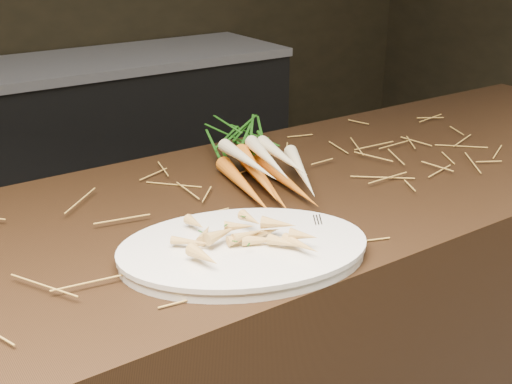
# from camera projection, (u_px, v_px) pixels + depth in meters

# --- Properties ---
(main_counter) EXTENTS (2.40, 0.70, 0.90)m
(main_counter) POSITION_uv_depth(u_px,v_px,m) (281.00, 365.00, 1.52)
(main_counter) COLOR black
(main_counter) RESTS_ON ground
(back_counter) EXTENTS (1.82, 0.62, 0.84)m
(back_counter) POSITION_uv_depth(u_px,v_px,m) (103.00, 144.00, 3.12)
(back_counter) COLOR black
(back_counter) RESTS_ON ground
(straw_bedding) EXTENTS (1.40, 0.60, 0.02)m
(straw_bedding) POSITION_uv_depth(u_px,v_px,m) (284.00, 186.00, 1.34)
(straw_bedding) COLOR #AC8034
(straw_bedding) RESTS_ON main_counter
(root_veg_bunch) EXTENTS (0.28, 0.54, 0.10)m
(root_veg_bunch) POSITION_uv_depth(u_px,v_px,m) (246.00, 149.00, 1.45)
(root_veg_bunch) COLOR orange
(root_veg_bunch) RESTS_ON main_counter
(serving_platter) EXTENTS (0.49, 0.41, 0.02)m
(serving_platter) POSITION_uv_depth(u_px,v_px,m) (244.00, 252.00, 1.07)
(serving_platter) COLOR white
(serving_platter) RESTS_ON main_counter
(roasted_veg_heap) EXTENTS (0.24, 0.21, 0.05)m
(roasted_veg_heap) POSITION_uv_depth(u_px,v_px,m) (243.00, 234.00, 1.06)
(roasted_veg_heap) COLOR olive
(roasted_veg_heap) RESTS_ON serving_platter
(serving_fork) EXTENTS (0.10, 0.14, 0.00)m
(serving_fork) POSITION_uv_depth(u_px,v_px,m) (332.00, 241.00, 1.08)
(serving_fork) COLOR silver
(serving_fork) RESTS_ON serving_platter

